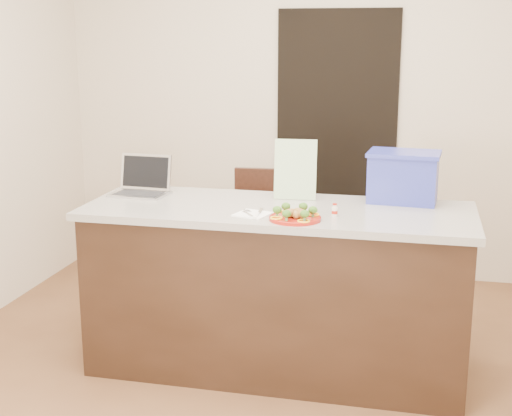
% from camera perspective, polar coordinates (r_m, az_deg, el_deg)
% --- Properties ---
extents(ground, '(4.00, 4.00, 0.00)m').
position_cam_1_polar(ground, '(3.88, 0.89, -14.14)').
color(ground, brown).
rests_on(ground, ground).
extents(room_shell, '(4.00, 4.00, 4.00)m').
position_cam_1_polar(room_shell, '(3.44, 0.99, 10.51)').
color(room_shell, white).
rests_on(room_shell, ground).
extents(doorway, '(0.90, 0.02, 2.00)m').
position_cam_1_polar(doorway, '(5.43, 6.41, 5.01)').
color(doorway, black).
rests_on(doorway, ground).
extents(island, '(2.06, 0.76, 0.92)m').
position_cam_1_polar(island, '(3.91, 1.69, -6.47)').
color(island, black).
rests_on(island, ground).
extents(plate, '(0.26, 0.26, 0.02)m').
position_cam_1_polar(plate, '(3.52, 3.14, -0.80)').
color(plate, '#9C180E').
rests_on(plate, island).
extents(meatballs, '(0.10, 0.10, 0.04)m').
position_cam_1_polar(meatballs, '(3.52, 3.16, -0.40)').
color(meatballs, olive).
rests_on(meatballs, plate).
extents(broccoli, '(0.22, 0.21, 0.04)m').
position_cam_1_polar(broccoli, '(3.51, 3.15, -0.16)').
color(broccoli, '#295216').
rests_on(broccoli, plate).
extents(pepper_rings, '(0.23, 0.23, 0.01)m').
position_cam_1_polar(pepper_rings, '(3.52, 3.14, -0.66)').
color(pepper_rings, yellow).
rests_on(pepper_rings, plate).
extents(napkin, '(0.20, 0.20, 0.01)m').
position_cam_1_polar(napkin, '(3.62, -0.29, -0.49)').
color(napkin, white).
rests_on(napkin, island).
extents(fork, '(0.08, 0.14, 0.00)m').
position_cam_1_polar(fork, '(3.63, -0.56, -0.35)').
color(fork, silver).
rests_on(fork, napkin).
extents(knife, '(0.03, 0.22, 0.01)m').
position_cam_1_polar(knife, '(3.59, 0.11, -0.48)').
color(knife, white).
rests_on(knife, napkin).
extents(yogurt_bottle, '(0.03, 0.03, 0.07)m').
position_cam_1_polar(yogurt_bottle, '(3.61, 6.31, -0.23)').
color(yogurt_bottle, silver).
rests_on(yogurt_bottle, island).
extents(laptop, '(0.32, 0.26, 0.22)m').
position_cam_1_polar(laptop, '(4.15, -9.07, 1.96)').
color(laptop, silver).
rests_on(laptop, island).
extents(leaflet, '(0.24, 0.07, 0.33)m').
position_cam_1_polar(leaflet, '(3.94, 3.16, 3.10)').
color(leaflet, white).
rests_on(leaflet, island).
extents(blue_box, '(0.40, 0.30, 0.28)m').
position_cam_1_polar(blue_box, '(3.97, 11.70, 2.49)').
color(blue_box, '#2A3298').
rests_on(blue_box, island).
extents(chair, '(0.44, 0.44, 0.93)m').
position_cam_1_polar(chair, '(4.81, 0.44, -1.76)').
color(chair, '#361A10').
rests_on(chair, ground).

